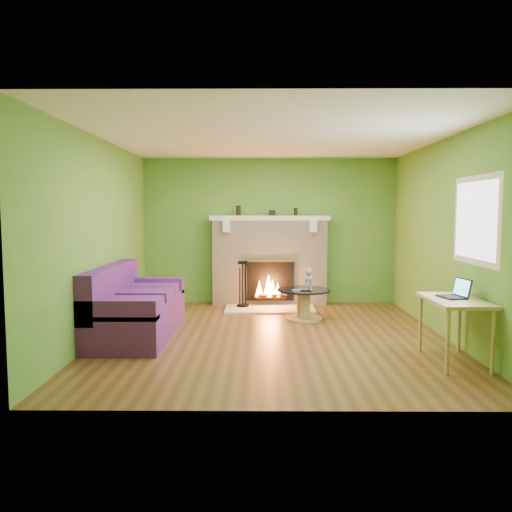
{
  "coord_description": "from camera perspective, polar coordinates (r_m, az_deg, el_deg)",
  "views": [
    {
      "loc": [
        -0.17,
        -6.49,
        1.64
      ],
      "look_at": [
        -0.22,
        0.4,
        1.03
      ],
      "focal_mm": 35.0,
      "sensor_mm": 36.0,
      "label": 1
    }
  ],
  "objects": [
    {
      "name": "desk",
      "position": [
        5.86,
        21.77,
        -5.38
      ],
      "size": [
        0.55,
        0.95,
        0.7
      ],
      "color": "tan",
      "rests_on": "floor"
    },
    {
      "name": "mantel_vase_left",
      "position": [
        8.82,
        -2.03,
        5.22
      ],
      "size": [
        0.08,
        0.08,
        0.18
      ],
      "primitive_type": "cylinder",
      "color": "black",
      "rests_on": "mantel"
    },
    {
      "name": "sofa",
      "position": [
        6.85,
        -13.88,
        -5.87
      ],
      "size": [
        0.94,
        2.08,
        0.93
      ],
      "color": "#4C1A66",
      "rests_on": "floor"
    },
    {
      "name": "remote_black",
      "position": [
        7.5,
        5.73,
        -3.95
      ],
      "size": [
        0.16,
        0.05,
        0.02
      ],
      "primitive_type": "cube",
      "rotation": [
        0.0,
        0.0,
        0.03
      ],
      "color": "black",
      "rests_on": "coffee_table"
    },
    {
      "name": "mantel",
      "position": [
        8.79,
        1.57,
        4.37
      ],
      "size": [
        2.1,
        0.28,
        0.08
      ],
      "primitive_type": "cube",
      "color": "silver",
      "rests_on": "fireplace"
    },
    {
      "name": "window_frame",
      "position": [
        6.09,
        23.82,
        3.76
      ],
      "size": [
        0.0,
        1.2,
        1.2
      ],
      "primitive_type": "plane",
      "rotation": [
        1.57,
        0.0,
        -1.57
      ],
      "color": "silver",
      "rests_on": "wall_right"
    },
    {
      "name": "wall_back",
      "position": [
        9.0,
        1.54,
        2.86
      ],
      "size": [
        5.0,
        0.0,
        5.0
      ],
      "primitive_type": "plane",
      "rotation": [
        1.57,
        0.0,
        0.0
      ],
      "color": "#46872C",
      "rests_on": "floor"
    },
    {
      "name": "wall_left",
      "position": [
        6.82,
        -17.3,
        1.95
      ],
      "size": [
        0.0,
        5.0,
        5.0
      ],
      "primitive_type": "plane",
      "rotation": [
        1.57,
        0.0,
        1.57
      ],
      "color": "#46872C",
      "rests_on": "floor"
    },
    {
      "name": "coffee_table",
      "position": [
        7.71,
        5.45,
        -5.25
      ],
      "size": [
        0.82,
        0.82,
        0.46
      ],
      "color": "tan",
      "rests_on": "floor"
    },
    {
      "name": "wall_front",
      "position": [
        4.01,
        2.88,
        0.18
      ],
      "size": [
        5.0,
        0.0,
        5.0
      ],
      "primitive_type": "plane",
      "rotation": [
        -1.57,
        0.0,
        0.0
      ],
      "color": "#46872C",
      "rests_on": "floor"
    },
    {
      "name": "ceiling",
      "position": [
        6.56,
        1.99,
        13.44
      ],
      "size": [
        5.0,
        5.0,
        0.0
      ],
      "primitive_type": "plane",
      "rotation": [
        3.14,
        0.0,
        0.0
      ],
      "color": "white",
      "rests_on": "wall_back"
    },
    {
      "name": "remote_silver",
      "position": [
        7.55,
        4.78,
        -3.87
      ],
      "size": [
        0.17,
        0.11,
        0.02
      ],
      "primitive_type": "cube",
      "rotation": [
        0.0,
        0.0,
        0.38
      ],
      "color": "#98989B",
      "rests_on": "coffee_table"
    },
    {
      "name": "floor",
      "position": [
        6.7,
        1.92,
        -9.15
      ],
      "size": [
        5.0,
        5.0,
        0.0
      ],
      "primitive_type": "plane",
      "color": "#513217",
      "rests_on": "ground"
    },
    {
      "name": "mantel_box",
      "position": [
        8.82,
        1.86,
        4.96
      ],
      "size": [
        0.12,
        0.08,
        0.1
      ],
      "primitive_type": "cube",
      "color": "black",
      "rests_on": "mantel"
    },
    {
      "name": "mantel_vase_right",
      "position": [
        8.84,
        4.57,
        5.07
      ],
      "size": [
        0.07,
        0.07,
        0.14
      ],
      "primitive_type": "cylinder",
      "color": "black",
      "rests_on": "mantel"
    },
    {
      "name": "wall_right",
      "position": [
        6.94,
        20.89,
        1.89
      ],
      "size": [
        0.0,
        5.0,
        5.0
      ],
      "primitive_type": "plane",
      "rotation": [
        1.57,
        0.0,
        -1.57
      ],
      "color": "#46872C",
      "rests_on": "floor"
    },
    {
      "name": "fireplace",
      "position": [
        8.85,
        1.55,
        -0.6
      ],
      "size": [
        2.1,
        0.46,
        1.58
      ],
      "color": "beige",
      "rests_on": "floor"
    },
    {
      "name": "cat",
      "position": [
        7.71,
        6.03,
        -2.45
      ],
      "size": [
        0.25,
        0.58,
        0.35
      ],
      "primitive_type": null,
      "rotation": [
        0.0,
        0.0,
        -0.08
      ],
      "color": "#5E5F63",
      "rests_on": "coffee_table"
    },
    {
      "name": "laptop",
      "position": [
        5.86,
        21.47,
        -3.43
      ],
      "size": [
        0.31,
        0.34,
        0.22
      ],
      "primitive_type": null,
      "rotation": [
        0.0,
        0.0,
        0.22
      ],
      "color": "black",
      "rests_on": "desk"
    },
    {
      "name": "window_pane",
      "position": [
        6.09,
        23.75,
        3.77
      ],
      "size": [
        0.0,
        1.06,
        1.06
      ],
      "primitive_type": "plane",
      "rotation": [
        1.57,
        0.0,
        -1.57
      ],
      "color": "white",
      "rests_on": "wall_right"
    },
    {
      "name": "hearth",
      "position": [
        8.45,
        1.61,
        -6.06
      ],
      "size": [
        1.5,
        0.75,
        0.03
      ],
      "primitive_type": "cube",
      "color": "beige",
      "rests_on": "floor"
    },
    {
      "name": "fire_tools",
      "position": [
        8.53,
        -1.52,
        -3.18
      ],
      "size": [
        0.21,
        0.21,
        0.78
      ],
      "primitive_type": null,
      "color": "black",
      "rests_on": "hearth"
    }
  ]
}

